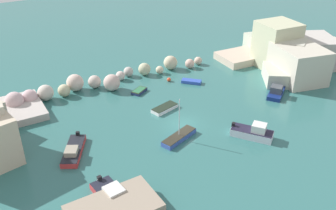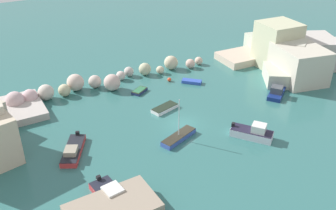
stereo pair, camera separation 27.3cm
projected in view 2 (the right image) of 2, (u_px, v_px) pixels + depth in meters
cove_water at (183, 124)px, 49.50m from camera, size 160.00×160.00×0.00m
cliff_headland_right at (292, 54)px, 64.72m from camera, size 20.81×20.16×7.82m
rock_breakwater at (95, 82)px, 58.20m from camera, size 33.21×5.47×2.63m
channel_buoy at (169, 80)px, 60.79m from camera, size 0.65×0.65×0.65m
moored_boat_0 at (73, 150)px, 43.70m from camera, size 4.50×6.06×1.27m
moored_boat_1 at (277, 91)px, 56.64m from camera, size 5.71×4.80×1.61m
moored_boat_2 at (139, 91)px, 57.45m from camera, size 2.92×2.51×0.46m
moored_boat_3 at (110, 194)px, 37.06m from camera, size 2.75×4.91×1.79m
moored_boat_4 at (179, 137)px, 46.29m from camera, size 5.38×3.14×5.61m
moored_boat_5 at (253, 133)px, 46.46m from camera, size 4.52×5.25×2.04m
moored_boat_6 at (165, 108)px, 52.70m from camera, size 4.18×2.55×0.54m
moored_boat_7 at (192, 82)px, 60.31m from camera, size 3.04×3.05×0.49m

